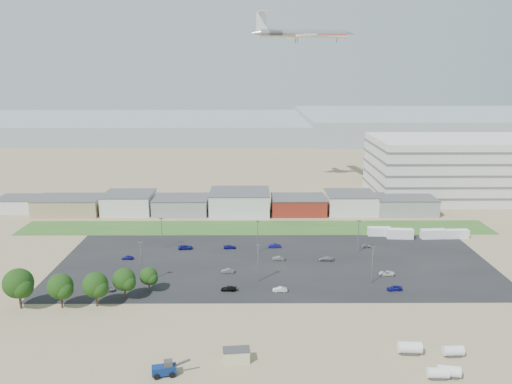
{
  "coord_description": "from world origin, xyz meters",
  "views": [
    {
      "loc": [
        -0.92,
        -110.67,
        52.5
      ],
      "look_at": [
        -0.15,
        22.0,
        19.93
      ],
      "focal_mm": 35.0,
      "sensor_mm": 36.0,
      "label": 1
    }
  ],
  "objects_px": {
    "portable_shed": "(236,355)",
    "parked_car_3": "(229,289)",
    "parked_car_10": "(107,289)",
    "parked_car_11": "(275,246)",
    "parked_car_5": "(128,257)",
    "parked_car_9": "(185,247)",
    "parked_car_4": "(228,271)",
    "tree_far_left": "(19,286)",
    "parked_car_2": "(394,288)",
    "airliner": "(304,34)",
    "parked_car_6": "(230,247)",
    "telehandler": "(164,368)",
    "storage_tank_nw": "(410,347)",
    "parked_car_8": "(366,246)",
    "parked_car_13": "(280,289)",
    "parked_car_0": "(386,273)",
    "parked_car_12": "(325,259)",
    "parked_car_7": "(279,258)",
    "box_trailer_a": "(379,231)"
  },
  "relations": [
    {
      "from": "parked_car_13",
      "to": "parked_car_11",
      "type": "bearing_deg",
      "value": 178.43
    },
    {
      "from": "parked_car_11",
      "to": "parked_car_13",
      "type": "relative_size",
      "value": 1.09
    },
    {
      "from": "telehandler",
      "to": "box_trailer_a",
      "type": "distance_m",
      "value": 95.13
    },
    {
      "from": "parked_car_5",
      "to": "parked_car_10",
      "type": "bearing_deg",
      "value": 2.0
    },
    {
      "from": "portable_shed",
      "to": "telehandler",
      "type": "distance_m",
      "value": 13.34
    },
    {
      "from": "airliner",
      "to": "parked_car_13",
      "type": "relative_size",
      "value": 13.05
    },
    {
      "from": "parked_car_4",
      "to": "parked_car_8",
      "type": "xyz_separation_m",
      "value": [
        41.2,
        19.23,
        -0.03
      ]
    },
    {
      "from": "airliner",
      "to": "parked_car_0",
      "type": "relative_size",
      "value": 11.49
    },
    {
      "from": "storage_tank_nw",
      "to": "parked_car_8",
      "type": "height_order",
      "value": "storage_tank_nw"
    },
    {
      "from": "parked_car_8",
      "to": "parked_car_12",
      "type": "height_order",
      "value": "parked_car_12"
    },
    {
      "from": "telehandler",
      "to": "storage_tank_nw",
      "type": "xyz_separation_m",
      "value": [
        45.42,
        6.77,
        -0.11
      ]
    },
    {
      "from": "parked_car_0",
      "to": "parked_car_2",
      "type": "height_order",
      "value": "parked_car_2"
    },
    {
      "from": "parked_car_11",
      "to": "parked_car_13",
      "type": "bearing_deg",
      "value": 175.39
    },
    {
      "from": "parked_car_10",
      "to": "parked_car_11",
      "type": "relative_size",
      "value": 1.05
    },
    {
      "from": "storage_tank_nw",
      "to": "tree_far_left",
      "type": "bearing_deg",
      "value": 167.01
    },
    {
      "from": "parked_car_8",
      "to": "parked_car_5",
      "type": "bearing_deg",
      "value": 93.25
    },
    {
      "from": "parked_car_5",
      "to": "parked_car_8",
      "type": "height_order",
      "value": "parked_car_5"
    },
    {
      "from": "box_trailer_a",
      "to": "parked_car_10",
      "type": "xyz_separation_m",
      "value": [
        -76.63,
        -41.59,
        -0.8
      ]
    },
    {
      "from": "portable_shed",
      "to": "parked_car_12",
      "type": "relative_size",
      "value": 1.18
    },
    {
      "from": "parked_car_10",
      "to": "parked_car_12",
      "type": "height_order",
      "value": "parked_car_12"
    },
    {
      "from": "parked_car_10",
      "to": "parked_car_11",
      "type": "bearing_deg",
      "value": -48.96
    },
    {
      "from": "parked_car_8",
      "to": "parked_car_13",
      "type": "distance_m",
      "value": 41.63
    },
    {
      "from": "box_trailer_a",
      "to": "parked_car_10",
      "type": "bearing_deg",
      "value": -149.97
    },
    {
      "from": "parked_car_8",
      "to": "parked_car_13",
      "type": "bearing_deg",
      "value": 133.57
    },
    {
      "from": "portable_shed",
      "to": "parked_car_5",
      "type": "height_order",
      "value": "portable_shed"
    },
    {
      "from": "portable_shed",
      "to": "parked_car_12",
      "type": "xyz_separation_m",
      "value": [
        23.57,
        50.04,
        -0.65
      ]
    },
    {
      "from": "parked_car_5",
      "to": "parked_car_10",
      "type": "relative_size",
      "value": 0.81
    },
    {
      "from": "portable_shed",
      "to": "box_trailer_a",
      "type": "relative_size",
      "value": 0.68
    },
    {
      "from": "parked_car_5",
      "to": "parked_car_7",
      "type": "xyz_separation_m",
      "value": [
        43.04,
        -0.87,
        0.01
      ]
    },
    {
      "from": "airliner",
      "to": "parked_car_10",
      "type": "distance_m",
      "value": 139.59
    },
    {
      "from": "box_trailer_a",
      "to": "tree_far_left",
      "type": "xyz_separation_m",
      "value": [
        -93.61,
        -50.6,
        3.98
      ]
    },
    {
      "from": "airliner",
      "to": "parked_car_6",
      "type": "relative_size",
      "value": 12.08
    },
    {
      "from": "parked_car_4",
      "to": "portable_shed",
      "type": "bearing_deg",
      "value": 2.93
    },
    {
      "from": "telehandler",
      "to": "parked_car_6",
      "type": "bearing_deg",
      "value": 70.92
    },
    {
      "from": "box_trailer_a",
      "to": "parked_car_6",
      "type": "xyz_separation_m",
      "value": [
        -48.12,
        -11.96,
        -0.83
      ]
    },
    {
      "from": "portable_shed",
      "to": "parked_car_13",
      "type": "relative_size",
      "value": 1.42
    },
    {
      "from": "parked_car_11",
      "to": "parked_car_12",
      "type": "relative_size",
      "value": 0.91
    },
    {
      "from": "parked_car_2",
      "to": "parked_car_10",
      "type": "distance_m",
      "value": 70.16
    },
    {
      "from": "parked_car_2",
      "to": "parked_car_5",
      "type": "height_order",
      "value": "parked_car_2"
    },
    {
      "from": "parked_car_2",
      "to": "parked_car_6",
      "type": "distance_m",
      "value": 51.12
    },
    {
      "from": "portable_shed",
      "to": "parked_car_3",
      "type": "distance_m",
      "value": 30.57
    },
    {
      "from": "portable_shed",
      "to": "parked_car_2",
      "type": "distance_m",
      "value": 48.41
    },
    {
      "from": "parked_car_5",
      "to": "portable_shed",
      "type": "bearing_deg",
      "value": 33.82
    },
    {
      "from": "storage_tank_nw",
      "to": "parked_car_4",
      "type": "xyz_separation_m",
      "value": [
        -36.47,
        39.03,
        -0.74
      ]
    },
    {
      "from": "storage_tank_nw",
      "to": "parked_car_11",
      "type": "height_order",
      "value": "storage_tank_nw"
    },
    {
      "from": "parked_car_2",
      "to": "parked_car_0",
      "type": "bearing_deg",
      "value": 172.06
    },
    {
      "from": "parked_car_4",
      "to": "parked_car_12",
      "type": "relative_size",
      "value": 0.83
    },
    {
      "from": "parked_car_7",
      "to": "parked_car_9",
      "type": "bearing_deg",
      "value": -104.67
    },
    {
      "from": "parked_car_5",
      "to": "parked_car_9",
      "type": "distance_m",
      "value": 17.46
    },
    {
      "from": "tree_far_left",
      "to": "parked_car_4",
      "type": "bearing_deg",
      "value": 23.66
    }
  ]
}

